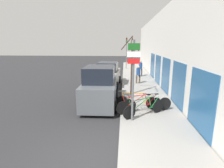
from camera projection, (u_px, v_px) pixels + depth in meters
name	position (u px, v px, depth m)	size (l,w,h in m)	color
ground_plane	(112.00, 84.00, 16.50)	(80.00, 80.00, 0.00)	#28282B
sidewalk_curb	(137.00, 78.00, 19.03)	(3.20, 32.00, 0.15)	gray
building_facade	(155.00, 49.00, 18.10)	(0.23, 32.00, 6.50)	silver
signpost	(133.00, 77.00, 7.76)	(0.58, 0.12, 3.69)	#595B60
bicycle_0	(144.00, 108.00, 8.64)	(2.11, 1.34, 0.95)	black
bicycle_1	(140.00, 105.00, 9.08)	(2.44, 1.06, 0.98)	black
bicycle_2	(147.00, 104.00, 9.26)	(2.61, 0.67, 0.98)	black
bicycle_3	(137.00, 101.00, 9.69)	(2.29, 0.48, 0.91)	black
parked_car_0	(100.00, 88.00, 10.54)	(2.14, 4.43, 2.39)	#51565B
parked_car_1	(108.00, 75.00, 15.59)	(2.20, 4.25, 2.12)	gray
pedestrian_near	(138.00, 73.00, 15.80)	(0.42, 0.36, 1.60)	#4C3D2D
pedestrian_far	(140.00, 67.00, 19.30)	(0.44, 0.39, 1.74)	#333338
street_tree	(132.00, 68.00, 12.19)	(1.16, 2.03, 4.07)	#3D2D23
traffic_light	(126.00, 49.00, 25.06)	(0.20, 0.30, 4.50)	#595B60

